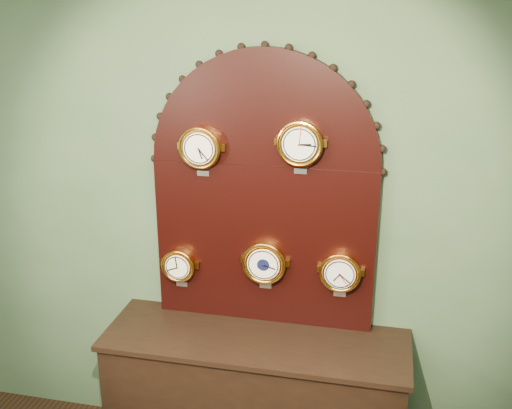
% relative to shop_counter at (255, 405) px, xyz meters
% --- Properties ---
extents(wall_back, '(4.00, 0.00, 4.00)m').
position_rel_shop_counter_xyz_m(wall_back, '(0.00, 0.27, 1.00)').
color(wall_back, '#435E40').
rests_on(wall_back, ground).
extents(shop_counter, '(1.60, 0.50, 0.80)m').
position_rel_shop_counter_xyz_m(shop_counter, '(0.00, 0.00, 0.00)').
color(shop_counter, black).
rests_on(shop_counter, ground_plane).
extents(display_board, '(1.26, 0.06, 1.53)m').
position_rel_shop_counter_xyz_m(display_board, '(0.00, 0.22, 1.23)').
color(display_board, black).
rests_on(display_board, shop_counter).
extents(roman_clock, '(0.22, 0.08, 0.28)m').
position_rel_shop_counter_xyz_m(roman_clock, '(-0.32, 0.15, 1.42)').
color(roman_clock, orange).
rests_on(roman_clock, display_board).
extents(arabic_clock, '(0.24, 0.08, 0.29)m').
position_rel_shop_counter_xyz_m(arabic_clock, '(0.20, 0.15, 1.47)').
color(arabic_clock, orange).
rests_on(arabic_clock, display_board).
extents(hygrometer, '(0.19, 0.08, 0.24)m').
position_rel_shop_counter_xyz_m(hygrometer, '(-0.47, 0.15, 0.74)').
color(hygrometer, orange).
rests_on(hygrometer, display_board).
extents(barometer, '(0.24, 0.08, 0.29)m').
position_rel_shop_counter_xyz_m(barometer, '(0.02, 0.15, 0.80)').
color(barometer, orange).
rests_on(barometer, display_board).
extents(tide_clock, '(0.22, 0.08, 0.27)m').
position_rel_shop_counter_xyz_m(tide_clock, '(0.42, 0.15, 0.79)').
color(tide_clock, orange).
rests_on(tide_clock, display_board).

